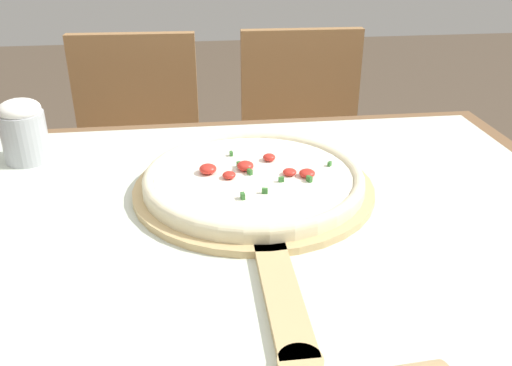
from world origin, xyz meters
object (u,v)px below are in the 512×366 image
object	(u,v)px
pizza_peel	(255,194)
pizza	(254,178)
flour_cup	(23,130)
chair_right	(303,153)
chair_left	(139,161)

from	to	relation	value
pizza_peel	pizza	bearing A→B (deg)	90.02
pizza	flour_cup	world-z (taller)	flour_cup
pizza	chair_right	size ratio (longest dim) A/B	0.42
chair_left	chair_right	size ratio (longest dim) A/B	1.00
chair_left	pizza	bearing A→B (deg)	-67.69
pizza_peel	pizza	distance (m)	0.03
chair_right	flour_cup	distance (m)	0.94
pizza_peel	chair_left	xyz separation A→B (m)	(-0.27, 0.77, -0.27)
pizza_peel	pizza	world-z (taller)	pizza
chair_left	chair_right	distance (m)	0.52
chair_left	chair_right	xyz separation A→B (m)	(0.52, 0.00, 0.00)
pizza_peel	chair_right	bearing A→B (deg)	72.12
pizza_peel	chair_left	distance (m)	0.86
chair_left	flour_cup	bearing A→B (deg)	-101.62
chair_left	flour_cup	xyz separation A→B (m)	(-0.14, -0.57, 0.33)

